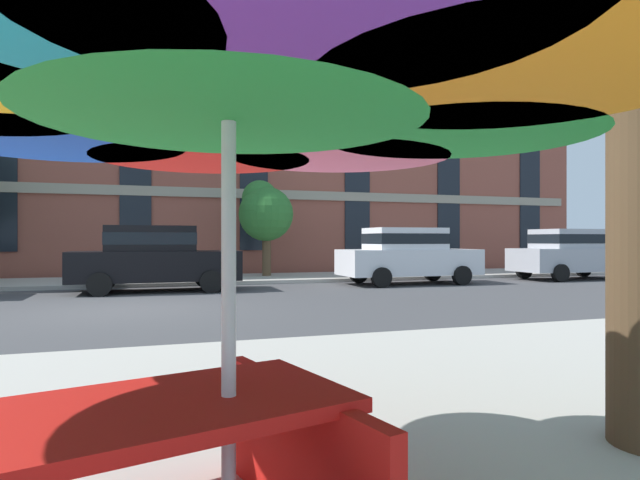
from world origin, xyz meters
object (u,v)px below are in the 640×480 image
sedan_black (155,257)px  street_tree_middle (265,211)px  sedan_silver (571,253)px  sedan_white (407,254)px  patio_umbrella (229,73)px

sedan_black → street_tree_middle: street_tree_middle is taller
sedan_silver → street_tree_middle: street_tree_middle is taller
sedan_white → street_tree_middle: 5.39m
sedan_silver → street_tree_middle: bearing=161.7°
sedan_black → sedan_white: 7.65m
sedan_silver → patio_umbrella: size_ratio=1.28×
sedan_black → street_tree_middle: size_ratio=1.24×
sedan_silver → street_tree_middle: size_ratio=1.24×
sedan_silver → street_tree_middle: 11.04m
sedan_black → sedan_white: same height
sedan_black → patio_umbrella: size_ratio=1.28×
sedan_white → patio_umbrella: bearing=-120.4°
sedan_white → street_tree_middle: size_ratio=1.24×
sedan_black → street_tree_middle: (3.78, 3.44, 1.47)m
sedan_white → sedan_silver: same height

